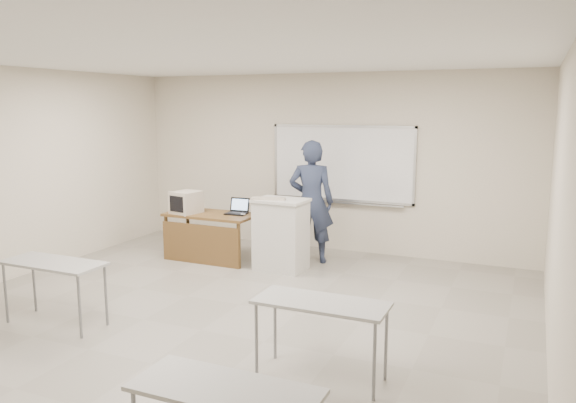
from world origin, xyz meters
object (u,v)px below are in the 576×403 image
at_px(instructor_desk, 208,227).
at_px(keyboard, 268,199).
at_px(whiteboard, 342,165).
at_px(presenter, 311,202).
at_px(podium, 281,234).
at_px(laptop, 238,210).
at_px(crt_monitor, 186,202).
at_px(mouse, 243,214).

xyz_separation_m(instructor_desk, keyboard, (1.13, -0.11, 0.55)).
relative_size(whiteboard, presenter, 1.28).
xyz_separation_m(whiteboard, keyboard, (-0.61, -1.59, -0.38)).
bearing_deg(podium, laptop, 166.24).
height_order(instructor_desk, laptop, laptop).
height_order(podium, laptop, podium).
xyz_separation_m(podium, keyboard, (-0.15, -0.12, 0.55)).
height_order(instructor_desk, crt_monitor, crt_monitor).
bearing_deg(crt_monitor, laptop, 31.50).
height_order(whiteboard, presenter, whiteboard).
bearing_deg(presenter, keyboard, 46.27).
distance_m(podium, presenter, 0.77).
bearing_deg(laptop, keyboard, -31.58).
xyz_separation_m(podium, laptop, (-0.88, 0.26, 0.26)).
height_order(instructor_desk, keyboard, keyboard).
bearing_deg(keyboard, crt_monitor, 159.68).
height_order(crt_monitor, presenter, presenter).
relative_size(instructor_desk, mouse, 15.65).
height_order(crt_monitor, laptop, crt_monitor).
relative_size(mouse, presenter, 0.05).
bearing_deg(keyboard, mouse, 138.16).
xyz_separation_m(crt_monitor, mouse, (0.93, 0.17, -0.16)).
relative_size(laptop, keyboard, 0.66).
bearing_deg(presenter, mouse, 10.17).
bearing_deg(whiteboard, podium, -107.44).
distance_m(whiteboard, mouse, 1.91).
xyz_separation_m(instructor_desk, laptop, (0.40, 0.27, 0.26)).
height_order(instructor_desk, podium, podium).
distance_m(crt_monitor, keyboard, 1.52).
distance_m(instructor_desk, presenter, 1.70).
bearing_deg(instructor_desk, laptop, 34.36).
bearing_deg(presenter, whiteboard, -117.79).
height_order(podium, mouse, podium).
distance_m(crt_monitor, mouse, 0.96).
bearing_deg(laptop, presenter, 12.61).
relative_size(whiteboard, laptop, 7.54).
distance_m(crt_monitor, laptop, 0.84).
xyz_separation_m(podium, crt_monitor, (-1.66, -0.02, 0.38)).
distance_m(mouse, presenter, 1.09).
xyz_separation_m(whiteboard, crt_monitor, (-2.12, -1.49, -0.56)).
xyz_separation_m(laptop, presenter, (1.13, 0.34, 0.16)).
distance_m(whiteboard, keyboard, 1.74).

